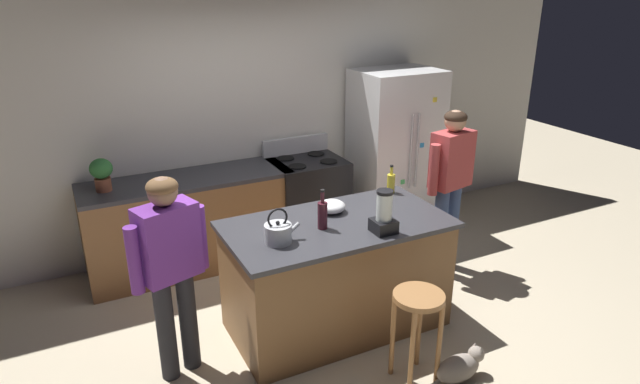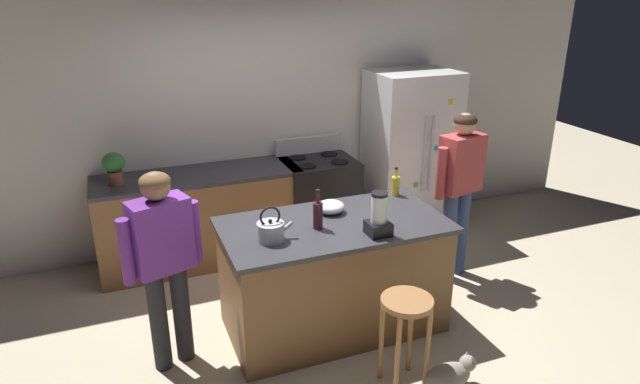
# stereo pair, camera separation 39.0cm
# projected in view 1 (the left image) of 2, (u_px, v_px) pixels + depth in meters

# --- Properties ---
(ground_plane) EXTENTS (14.00, 14.00, 0.00)m
(ground_plane) POSITION_uv_depth(u_px,v_px,m) (336.00, 324.00, 4.65)
(ground_plane) COLOR beige
(back_wall) EXTENTS (8.00, 0.10, 2.70)m
(back_wall) POSITION_uv_depth(u_px,v_px,m) (249.00, 118.00, 5.79)
(back_wall) COLOR silver
(back_wall) RESTS_ON ground_plane
(kitchen_island) EXTENTS (1.77, 0.93, 0.94)m
(kitchen_island) POSITION_uv_depth(u_px,v_px,m) (337.00, 275.00, 4.48)
(kitchen_island) COLOR brown
(kitchen_island) RESTS_ON ground_plane
(back_counter_run) EXTENTS (2.00, 0.64, 0.94)m
(back_counter_run) POSITION_uv_depth(u_px,v_px,m) (191.00, 223.00, 5.44)
(back_counter_run) COLOR brown
(back_counter_run) RESTS_ON ground_plane
(refrigerator) EXTENTS (0.90, 0.73, 1.81)m
(refrigerator) POSITION_uv_depth(u_px,v_px,m) (394.00, 151.00, 6.22)
(refrigerator) COLOR silver
(refrigerator) RESTS_ON ground_plane
(stove_range) EXTENTS (0.76, 0.65, 1.12)m
(stove_range) POSITION_uv_depth(u_px,v_px,m) (307.00, 201.00, 5.94)
(stove_range) COLOR black
(stove_range) RESTS_ON ground_plane
(person_by_island_left) EXTENTS (0.59, 0.33, 1.53)m
(person_by_island_left) POSITION_uv_depth(u_px,v_px,m) (170.00, 260.00, 3.77)
(person_by_island_left) COLOR #26262B
(person_by_island_left) RESTS_ON ground_plane
(person_by_sink_right) EXTENTS (0.60, 0.30, 1.62)m
(person_by_sink_right) POSITION_uv_depth(u_px,v_px,m) (450.00, 176.00, 5.19)
(person_by_sink_right) COLOR #384C7A
(person_by_sink_right) RESTS_ON ground_plane
(bar_stool) EXTENTS (0.36, 0.36, 0.71)m
(bar_stool) POSITION_uv_depth(u_px,v_px,m) (418.00, 314.00, 3.83)
(bar_stool) COLOR #9E6B3D
(bar_stool) RESTS_ON ground_plane
(cat) EXTENTS (0.52, 0.18, 0.26)m
(cat) POSITION_uv_depth(u_px,v_px,m) (460.00, 367.00, 3.98)
(cat) COLOR gray
(cat) RESTS_ON ground_plane
(potted_plant) EXTENTS (0.20, 0.20, 0.30)m
(potted_plant) POSITION_uv_depth(u_px,v_px,m) (101.00, 172.00, 4.89)
(potted_plant) COLOR brown
(potted_plant) RESTS_ON back_counter_run
(blender_appliance) EXTENTS (0.17, 0.17, 0.34)m
(blender_appliance) POSITION_uv_depth(u_px,v_px,m) (384.00, 215.00, 4.10)
(blender_appliance) COLOR black
(blender_appliance) RESTS_ON kitchen_island
(bottle_soda) EXTENTS (0.07, 0.07, 0.26)m
(bottle_soda) POSITION_uv_depth(u_px,v_px,m) (391.00, 183.00, 4.88)
(bottle_soda) COLOR yellow
(bottle_soda) RESTS_ON kitchen_island
(bottle_wine) EXTENTS (0.08, 0.08, 0.32)m
(bottle_wine) POSITION_uv_depth(u_px,v_px,m) (323.00, 214.00, 4.17)
(bottle_wine) COLOR #471923
(bottle_wine) RESTS_ON kitchen_island
(mixing_bowl) EXTENTS (0.23, 0.23, 0.10)m
(mixing_bowl) POSITION_uv_depth(u_px,v_px,m) (332.00, 206.00, 4.48)
(mixing_bowl) COLOR white
(mixing_bowl) RESTS_ON kitchen_island
(tea_kettle) EXTENTS (0.28, 0.20, 0.27)m
(tea_kettle) POSITION_uv_depth(u_px,v_px,m) (278.00, 232.00, 3.96)
(tea_kettle) COLOR #B7BABF
(tea_kettle) RESTS_ON kitchen_island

